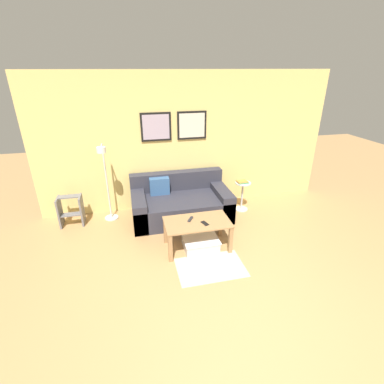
% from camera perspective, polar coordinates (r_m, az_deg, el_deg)
% --- Properties ---
extents(ground_plane, '(16.00, 16.00, 0.00)m').
position_cam_1_polar(ground_plane, '(3.40, 12.22, -25.74)').
color(ground_plane, tan).
extents(wall_back, '(5.60, 0.09, 2.55)m').
position_cam_1_polar(wall_back, '(5.36, -0.91, 10.23)').
color(wall_back, '#DDC472').
rests_on(wall_back, ground_plane).
extents(area_rug, '(0.95, 0.62, 0.01)m').
position_cam_1_polar(area_rug, '(4.07, 3.83, -15.14)').
color(area_rug, '#B2B79E').
rests_on(area_rug, ground_plane).
extents(couch, '(1.77, 1.00, 0.76)m').
position_cam_1_polar(couch, '(5.19, -2.44, -2.28)').
color(couch, '#2D2D38').
rests_on(couch, ground_plane).
extents(coffee_table, '(0.99, 0.56, 0.46)m').
position_cam_1_polar(coffee_table, '(4.24, 1.07, -7.09)').
color(coffee_table, '#997047').
rests_on(coffee_table, ground_plane).
extents(storage_bin, '(0.54, 0.44, 0.18)m').
position_cam_1_polar(storage_bin, '(4.37, 1.75, -10.43)').
color(storage_bin, '#B2B2B7').
rests_on(storage_bin, ground_plane).
extents(floor_lamp, '(0.24, 0.45, 1.43)m').
position_cam_1_polar(floor_lamp, '(4.98, -17.27, 2.63)').
color(floor_lamp, silver).
rests_on(floor_lamp, ground_plane).
extents(side_table, '(0.30, 0.30, 0.57)m').
position_cam_1_polar(side_table, '(5.47, 10.27, -0.34)').
color(side_table, silver).
rests_on(side_table, ground_plane).
extents(book_stack, '(0.21, 0.17, 0.03)m').
position_cam_1_polar(book_stack, '(5.37, 10.30, 2.08)').
color(book_stack, '#387F4C').
rests_on(book_stack, side_table).
extents(remote_control, '(0.12, 0.15, 0.02)m').
position_cam_1_polar(remote_control, '(4.24, -0.32, -5.58)').
color(remote_control, '#232328').
rests_on(remote_control, coffee_table).
extents(cell_phone, '(0.11, 0.15, 0.01)m').
position_cam_1_polar(cell_phone, '(4.15, 2.65, -6.42)').
color(cell_phone, black).
rests_on(cell_phone, coffee_table).
extents(step_stool, '(0.40, 0.30, 0.53)m').
position_cam_1_polar(step_stool, '(5.34, -23.58, -3.41)').
color(step_stool, slate).
rests_on(step_stool, ground_plane).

